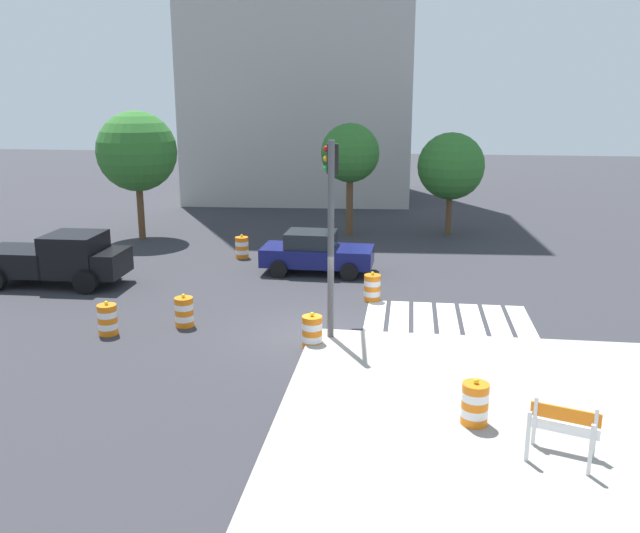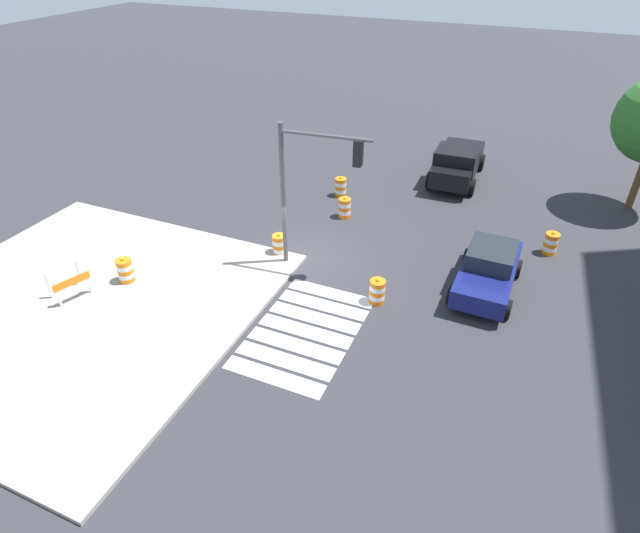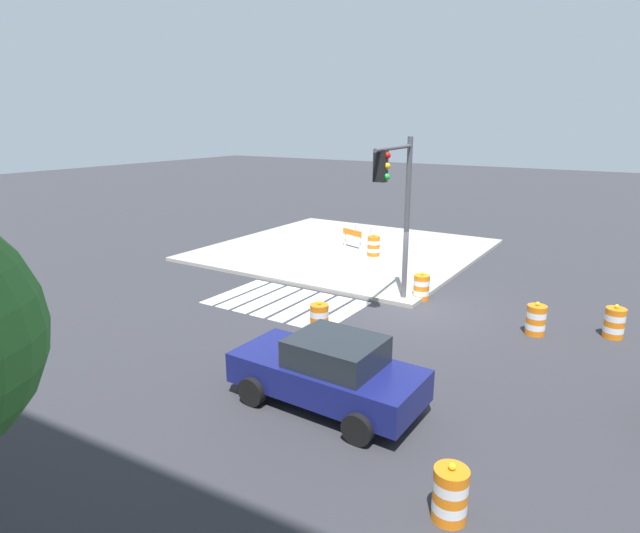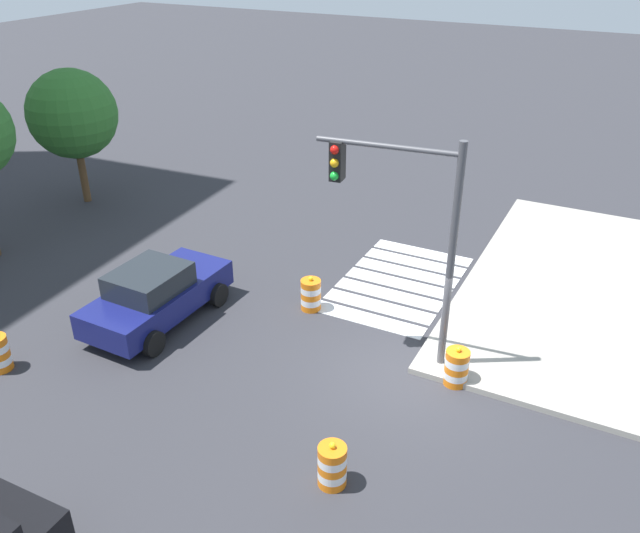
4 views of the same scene
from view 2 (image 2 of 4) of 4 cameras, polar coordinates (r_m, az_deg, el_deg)
The scene contains 13 objects.
ground_plane at distance 20.72m, azimuth -1.50°, elevation 0.84°, with size 120.00×120.00×0.00m, color #2D2D33.
sidewalk_corner at distance 19.99m, azimuth -25.02°, elevation -3.91°, with size 12.00×12.00×0.15m, color #9E998E.
crosswalk_stripes at distance 17.19m, azimuth -1.62°, elevation -7.09°, with size 5.10×3.20×0.02m.
sports_car at distance 19.60m, azimuth 18.03°, elevation -0.29°, with size 4.34×2.21×1.63m.
pickup_truck at distance 27.80m, azimuth 14.81°, elevation 10.91°, with size 5.19×2.43×1.92m.
traffic_barrel_near_corner at distance 23.60m, azimuth 2.73°, elevation 6.47°, with size 0.56×0.56×1.02m.
traffic_barrel_crosswalk_end at distance 22.82m, azimuth 24.02°, elevation 2.32°, with size 0.56×0.56×1.02m.
traffic_barrel_median_near at distance 25.57m, azimuth 2.28°, elevation 8.74°, with size 0.56×0.56×1.02m.
traffic_barrel_median_far at distance 18.27m, azimuth 6.31°, elevation -2.73°, with size 0.56×0.56×1.02m.
traffic_barrel_far_curb at distance 20.79m, azimuth -4.47°, elevation 2.34°, with size 0.56×0.56×1.02m.
traffic_barrel_on_sidewalk at distance 20.26m, azimuth -20.61°, elevation -0.40°, with size 0.56×0.56×1.02m.
construction_barricade at distance 20.04m, azimuth -25.73°, elevation -1.74°, with size 1.42×1.14×1.00m.
traffic_light_pole at distance 18.28m, azimuth -0.78°, elevation 10.07°, with size 0.65×3.28×5.50m.
Camera 2 is at (15.74, 7.42, 11.25)m, focal length 29.11 mm.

